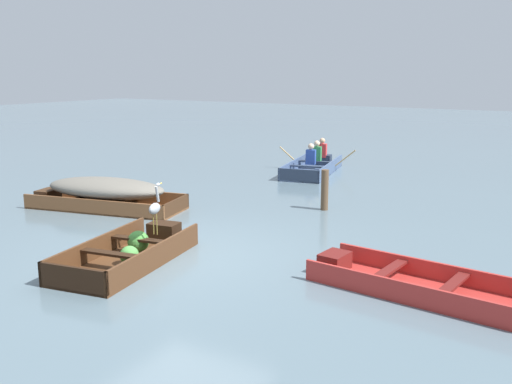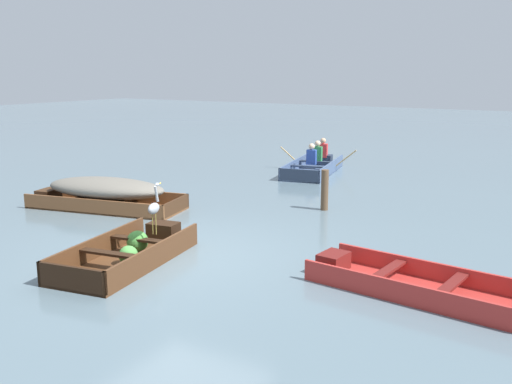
# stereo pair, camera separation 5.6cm
# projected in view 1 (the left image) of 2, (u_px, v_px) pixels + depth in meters

# --- Properties ---
(ground_plane) EXTENTS (80.00, 80.00, 0.00)m
(ground_plane) POSITION_uv_depth(u_px,v_px,m) (182.00, 254.00, 9.68)
(ground_plane) COLOR slate
(dinghy_dark_varnish_foreground) EXTENTS (1.59, 2.86, 0.41)m
(dinghy_dark_varnish_foreground) POSITION_uv_depth(u_px,v_px,m) (133.00, 252.00, 9.36)
(dinghy_dark_varnish_foreground) COLOR #4C2D19
(dinghy_dark_varnish_foreground) RESTS_ON ground
(skiff_red_near_moored) EXTENTS (3.19, 1.42, 0.31)m
(skiff_red_near_moored) POSITION_uv_depth(u_px,v_px,m) (410.00, 283.00, 8.10)
(skiff_red_near_moored) COLOR #AD2D28
(skiff_red_near_moored) RESTS_ON ground
(skiff_wooden_brown_mid_moored) EXTENTS (3.70, 1.94, 0.70)m
(skiff_wooden_brown_mid_moored) POSITION_uv_depth(u_px,v_px,m) (105.00, 191.00, 12.83)
(skiff_wooden_brown_mid_moored) COLOR brown
(skiff_wooden_brown_mid_moored) RESTS_ON ground
(rowboat_slate_blue_with_crew) EXTENTS (2.39, 3.36, 0.93)m
(rowboat_slate_blue_with_crew) POSITION_uv_depth(u_px,v_px,m) (314.00, 165.00, 17.50)
(rowboat_slate_blue_with_crew) COLOR #475B7F
(rowboat_slate_blue_with_crew) RESTS_ON ground
(heron_on_dinghy) EXTENTS (0.22, 0.46, 0.84)m
(heron_on_dinghy) POSITION_uv_depth(u_px,v_px,m) (155.00, 207.00, 9.35)
(heron_on_dinghy) COLOR olive
(heron_on_dinghy) RESTS_ON dinghy_dark_varnish_foreground
(mooring_post) EXTENTS (0.16, 0.16, 0.91)m
(mooring_post) POSITION_uv_depth(u_px,v_px,m) (325.00, 190.00, 12.68)
(mooring_post) COLOR brown
(mooring_post) RESTS_ON ground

